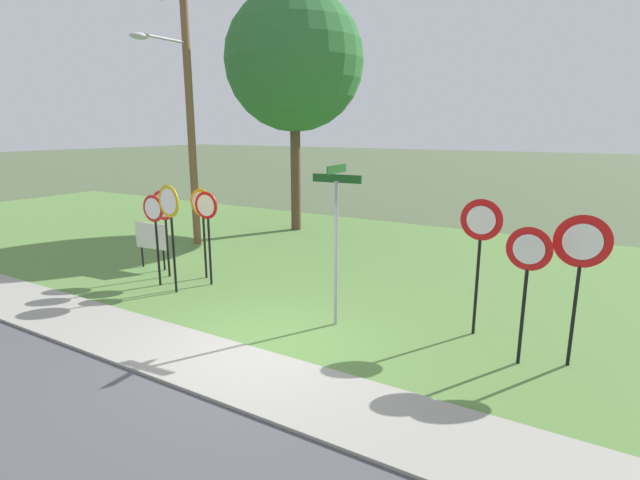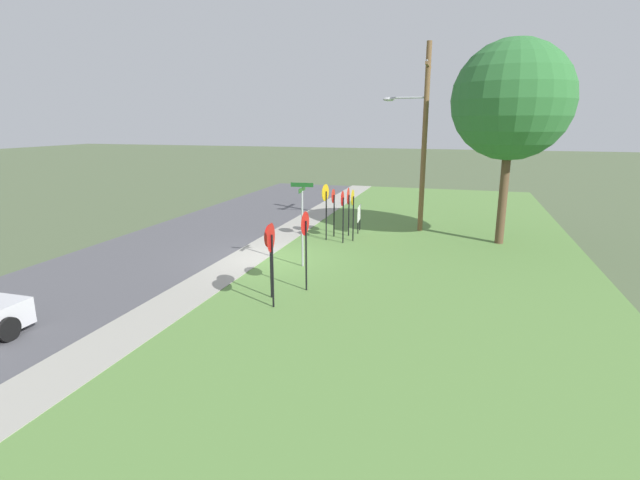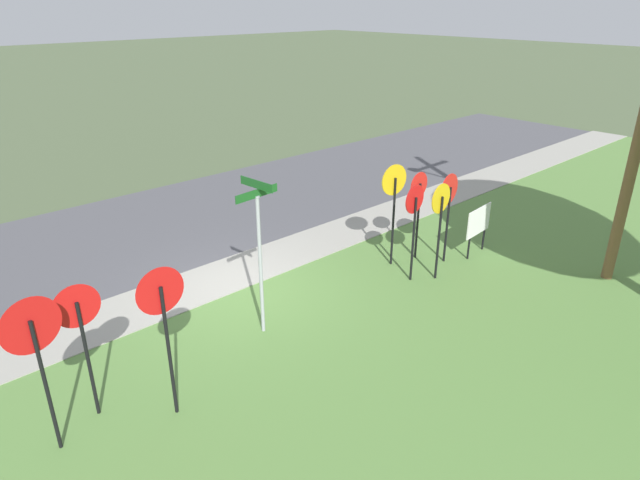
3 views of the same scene
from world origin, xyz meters
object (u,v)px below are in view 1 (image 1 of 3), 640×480
object	(u,v)px
utility_pole	(186,96)
notice_board	(152,238)
stop_sign_far_center	(202,214)
oak_tree_left	(294,61)
yield_sign_near_right	(480,235)
stop_sign_far_left	(170,215)
yield_sign_near_left	(527,264)
stop_sign_far_right	(207,219)
street_name_post	(336,233)
yield_sign_far_left	(581,255)
stop_sign_near_left	(164,215)
stop_sign_near_right	(155,221)

from	to	relation	value
utility_pole	notice_board	size ratio (longest dim) A/B	6.91
stop_sign_far_center	oak_tree_left	world-z (taller)	oak_tree_left
yield_sign_near_right	stop_sign_far_center	bearing A→B (deg)	-178.46
stop_sign_far_left	utility_pole	distance (m)	5.67
yield_sign_near_left	stop_sign_far_right	bearing A→B (deg)	179.80
stop_sign_far_center	street_name_post	distance (m)	4.37
yield_sign_near_left	yield_sign_far_left	size ratio (longest dim) A/B	0.92
stop_sign_far_right	yield_sign_near_right	world-z (taller)	yield_sign_near_right
utility_pole	notice_board	distance (m)	4.80
stop_sign_far_right	yield_sign_far_left	distance (m)	7.79
stop_sign_far_center	notice_board	bearing A→B (deg)	179.94
stop_sign_near_left	notice_board	distance (m)	1.25
yield_sign_near_left	yield_sign_far_left	xyz separation A→B (m)	(0.69, 0.34, 0.17)
stop_sign_far_center	stop_sign_far_right	distance (m)	0.59
stop_sign_far_right	utility_pole	bearing A→B (deg)	136.76
stop_sign_near_left	yield_sign_near_left	size ratio (longest dim) A/B	0.99
stop_sign_far_right	yield_sign_near_left	distance (m)	7.11
stop_sign_far_left	street_name_post	bearing A→B (deg)	11.63
yield_sign_near_right	yield_sign_far_left	bearing A→B (deg)	-14.63
stop_sign_far_center	yield_sign_far_left	world-z (taller)	yield_sign_far_left
stop_sign_far_center	stop_sign_near_right	bearing A→B (deg)	-120.51
yield_sign_far_left	oak_tree_left	world-z (taller)	oak_tree_left
stop_sign_near_left	utility_pole	distance (m)	4.74
stop_sign_near_right	yield_sign_far_left	size ratio (longest dim) A/B	0.90
yield_sign_near_right	yield_sign_far_left	size ratio (longest dim) A/B	1.03
stop_sign_near_right	utility_pole	bearing A→B (deg)	122.04
stop_sign_near_left	utility_pole	size ratio (longest dim) A/B	0.26
stop_sign_near_right	utility_pole	distance (m)	5.32
stop_sign_near_left	street_name_post	world-z (taller)	street_name_post
street_name_post	notice_board	bearing A→B (deg)	167.25
yield_sign_near_left	oak_tree_left	xyz separation A→B (m)	(-8.98, 7.03, 4.31)
street_name_post	oak_tree_left	world-z (taller)	oak_tree_left
yield_sign_far_left	notice_board	xyz separation A→B (m)	(-10.09, 0.38, -1.00)
stop_sign_far_left	yield_sign_near_right	size ratio (longest dim) A/B	0.99
stop_sign_near_right	utility_pole	size ratio (longest dim) A/B	0.25
stop_sign_far_left	street_name_post	world-z (taller)	street_name_post
stop_sign_far_right	yield_sign_near_right	size ratio (longest dim) A/B	0.90
yield_sign_far_left	street_name_post	xyz separation A→B (m)	(-4.00, -0.43, -0.02)
street_name_post	utility_pole	xyz separation A→B (m)	(-7.24, 3.46, 2.85)
stop_sign_near_left	stop_sign_near_right	world-z (taller)	stop_sign_near_left
yield_sign_far_left	stop_sign_far_center	bearing A→B (deg)	170.13
stop_sign_near_right	stop_sign_far_right	world-z (taller)	stop_sign_far_right
street_name_post	stop_sign_far_center	bearing A→B (deg)	163.00
notice_board	stop_sign_far_right	bearing A→B (deg)	-11.31
yield_sign_far_left	notice_board	world-z (taller)	yield_sign_far_left
yield_sign_near_left	utility_pole	distance (m)	11.47
stop_sign_near_left	notice_board	xyz separation A→B (m)	(-0.93, 0.32, -0.78)
stop_sign_far_right	yield_sign_near_left	xyz separation A→B (m)	(7.10, -0.47, 0.04)
stop_sign_far_right	stop_sign_near_left	bearing A→B (deg)	179.73
street_name_post	oak_tree_left	bearing A→B (deg)	123.34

